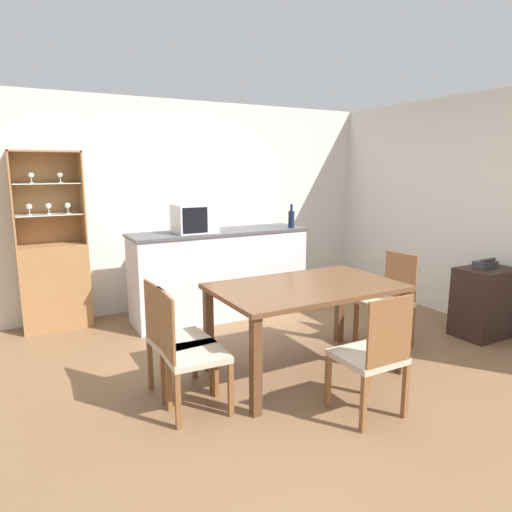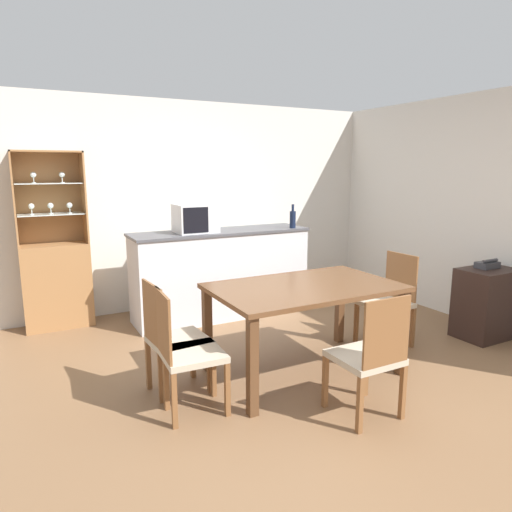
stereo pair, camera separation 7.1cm
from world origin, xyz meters
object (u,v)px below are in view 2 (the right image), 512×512
object	(u,v)px
wine_bottle	(293,219)
dining_chair_side_right_far	(389,300)
microwave	(195,218)
display_cabinet	(56,274)
side_cabinet	(486,303)
dining_chair_side_left_near	(186,352)
telephone	(487,265)
dining_table	(305,296)
dining_chair_side_left_far	(173,339)
dining_chair_head_near	(369,356)

from	to	relation	value
wine_bottle	dining_chair_side_right_far	bearing A→B (deg)	-80.03
microwave	display_cabinet	bearing A→B (deg)	160.31
side_cabinet	display_cabinet	bearing A→B (deg)	147.94
dining_chair_side_left_near	microwave	distance (m)	2.17
wine_bottle	telephone	world-z (taller)	wine_bottle
dining_table	telephone	xyz separation A→B (m)	(2.16, -0.14, 0.08)
dining_chair_side_left_far	microwave	world-z (taller)	microwave
dining_chair_side_left_near	telephone	size ratio (longest dim) A/B	3.92
dining_chair_side_left_near	side_cabinet	bearing A→B (deg)	92.32
dining_chair_side_right_far	dining_chair_side_left_near	world-z (taller)	same
dining_chair_side_left_far	telephone	size ratio (longest dim) A/B	3.92
display_cabinet	wine_bottle	xyz separation A→B (m)	(2.61, -0.70, 0.54)
dining_chair_side_left_near	dining_chair_head_near	distance (m)	1.29
display_cabinet	side_cabinet	xyz separation A→B (m)	(3.89, -2.44, -0.24)
display_cabinet	dining_table	xyz separation A→B (m)	(1.75, -2.25, 0.08)
dining_chair_side_left_far	telephone	bearing A→B (deg)	80.83
display_cabinet	dining_chair_side_right_far	world-z (taller)	display_cabinet
dining_chair_head_near	display_cabinet	bearing A→B (deg)	119.91
telephone	wine_bottle	bearing A→B (deg)	127.58
microwave	telephone	xyz separation A→B (m)	(2.47, -1.88, -0.42)
display_cabinet	dining_chair_side_left_near	xyz separation A→B (m)	(0.65, -2.39, -0.15)
telephone	dining_chair_side_left_far	bearing A→B (deg)	175.08
dining_chair_head_near	wine_bottle	world-z (taller)	wine_bottle
microwave	wine_bottle	bearing A→B (deg)	-9.09
dining_chair_side_right_far	dining_chair_side_left_far	world-z (taller)	same
display_cabinet	dining_chair_side_left_near	size ratio (longest dim) A/B	2.11
dining_chair_side_left_far	side_cabinet	world-z (taller)	dining_chair_side_left_far
dining_table	dining_chair_side_left_near	xyz separation A→B (m)	(-1.10, -0.14, -0.23)
dining_chair_side_right_far	dining_chair_side_left_near	bearing A→B (deg)	94.58
telephone	display_cabinet	bearing A→B (deg)	148.53
dining_table	wine_bottle	xyz separation A→B (m)	(0.86, 1.55, 0.46)
dining_chair_head_near	telephone	world-z (taller)	dining_chair_head_near
display_cabinet	dining_chair_side_right_far	bearing A→B (deg)	-36.40
side_cabinet	telephone	xyz separation A→B (m)	(0.02, 0.04, 0.40)
wine_bottle	side_cabinet	world-z (taller)	wine_bottle
dining_table	side_cabinet	world-z (taller)	dining_table
dining_chair_side_right_far	dining_chair_head_near	world-z (taller)	same
dining_chair_head_near	dining_chair_side_left_near	bearing A→B (deg)	148.94
dining_table	dining_chair_side_right_far	world-z (taller)	dining_chair_side_right_far
dining_chair_side_left_near	microwave	world-z (taller)	microwave
dining_chair_head_near	wine_bottle	size ratio (longest dim) A/B	3.19
dining_chair_side_left_near	microwave	size ratio (longest dim) A/B	2.03
wine_bottle	dining_table	bearing A→B (deg)	-118.97
dining_table	side_cabinet	size ratio (longest dim) A/B	2.14
display_cabinet	microwave	distance (m)	1.64
dining_chair_side_right_far	dining_chair_head_near	size ratio (longest dim) A/B	1.00
display_cabinet	wine_bottle	world-z (taller)	display_cabinet
dining_table	wine_bottle	size ratio (longest dim) A/B	5.45
dining_table	dining_chair_side_left_far	distance (m)	1.14
dining_chair_side_right_far	dining_chair_side_left_far	size ratio (longest dim) A/B	1.00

